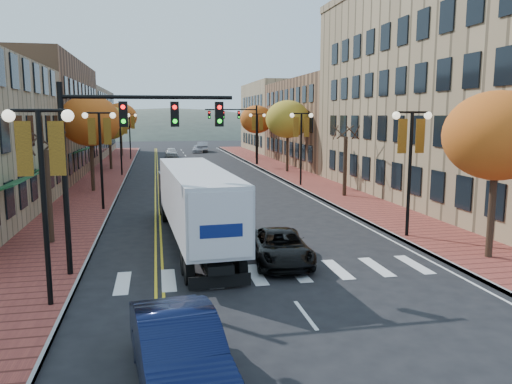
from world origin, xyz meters
TOP-DOWN VIEW (x-y plane):
  - ground at (0.00, 0.00)m, footprint 200.00×200.00m
  - sidewalk_left at (-9.00, 32.50)m, footprint 4.00×85.00m
  - sidewalk_right at (9.00, 32.50)m, footprint 4.00×85.00m
  - building_left_mid at (-17.00, 36.00)m, footprint 12.00×24.00m
  - building_left_far at (-17.00, 61.00)m, footprint 12.00×26.00m
  - building_right_near at (18.50, 16.00)m, footprint 15.00×28.00m
  - building_right_mid at (18.50, 42.00)m, footprint 15.00×24.00m
  - building_right_far at (18.50, 64.00)m, footprint 15.00×20.00m
  - tree_left_a at (-9.00, 8.00)m, footprint 0.28×0.28m
  - tree_left_b at (-9.00, 24.00)m, footprint 4.48×4.48m
  - tree_left_c at (-9.00, 40.00)m, footprint 4.16×4.16m
  - tree_left_d at (-9.00, 58.00)m, footprint 4.61×4.61m
  - tree_right_a at (9.00, 2.00)m, footprint 4.16×4.16m
  - tree_right_b at (9.00, 18.00)m, footprint 0.28×0.28m
  - tree_right_c at (9.00, 34.00)m, footprint 4.48×4.48m
  - tree_right_d at (9.00, 50.00)m, footprint 4.35×4.35m
  - lamp_left_a at (-7.50, 0.00)m, footprint 1.96×0.36m
  - lamp_left_b at (-7.50, 16.00)m, footprint 1.96×0.36m
  - lamp_left_c at (-7.50, 34.00)m, footprint 1.96×0.36m
  - lamp_left_d at (-7.50, 52.00)m, footprint 1.96×0.36m
  - lamp_right_a at (7.50, 6.00)m, footprint 1.96×0.36m
  - lamp_right_b at (7.50, 24.00)m, footprint 1.96×0.36m
  - lamp_right_c at (7.50, 42.00)m, footprint 1.96×0.36m
  - traffic_mast_near at (-5.48, 3.00)m, footprint 6.10×0.35m
  - traffic_mast_far at (5.48, 42.00)m, footprint 6.10×0.34m
  - semi_truck at (-2.59, 7.25)m, footprint 3.08×14.34m
  - navy_sedan at (-3.84, -5.28)m, footprint 2.35×5.15m
  - black_suv at (0.56, 3.32)m, footprint 2.49×4.84m
  - car_far_white at (-2.09, 55.54)m, footprint 1.69×4.05m
  - car_far_silver at (2.26, 63.72)m, footprint 1.94×4.15m
  - car_far_oncoming at (3.22, 65.27)m, footprint 2.20×5.01m

SIDE VIEW (x-z plane):
  - ground at x=0.00m, z-range 0.00..0.00m
  - sidewalk_left at x=-9.00m, z-range 0.00..0.15m
  - sidewalk_right at x=9.00m, z-range 0.00..0.15m
  - car_far_silver at x=2.26m, z-range 0.00..1.17m
  - black_suv at x=0.56m, z-range 0.00..1.30m
  - car_far_white at x=-2.09m, z-range 0.00..1.37m
  - car_far_oncoming at x=3.22m, z-range 0.00..1.60m
  - navy_sedan at x=-3.84m, z-range 0.00..1.64m
  - semi_truck at x=-2.59m, z-range 0.30..3.86m
  - tree_left_a at x=-9.00m, z-range 0.15..4.35m
  - tree_right_b at x=9.00m, z-range 0.15..4.35m
  - lamp_left_a at x=-7.50m, z-range 1.27..7.32m
  - lamp_left_b at x=-7.50m, z-range 1.27..7.32m
  - lamp_left_c at x=-7.50m, z-range 1.27..7.32m
  - lamp_left_d at x=-7.50m, z-range 1.27..7.32m
  - lamp_right_a at x=7.50m, z-range 1.27..7.32m
  - lamp_right_b at x=7.50m, z-range 1.27..7.32m
  - lamp_right_c at x=7.50m, z-range 1.27..7.32m
  - building_left_far at x=-17.00m, z-range 0.00..9.50m
  - traffic_mast_near at x=-5.48m, z-range 1.42..8.42m
  - traffic_mast_far at x=5.48m, z-range 1.42..8.42m
  - building_right_mid at x=18.50m, z-range 0.00..10.00m
  - tree_left_c at x=-9.00m, z-range 1.71..8.40m
  - tree_right_a at x=9.00m, z-range 1.71..8.40m
  - tree_right_d at x=9.00m, z-range 1.79..8.79m
  - tree_left_b at x=-9.00m, z-range 1.84..9.05m
  - tree_right_c at x=9.00m, z-range 1.84..9.05m
  - building_left_mid at x=-17.00m, z-range 0.00..11.00m
  - building_right_far at x=18.50m, z-range 0.00..11.00m
  - tree_left_d at x=-9.00m, z-range 1.89..9.31m
  - building_right_near at x=18.50m, z-range 0.00..15.00m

